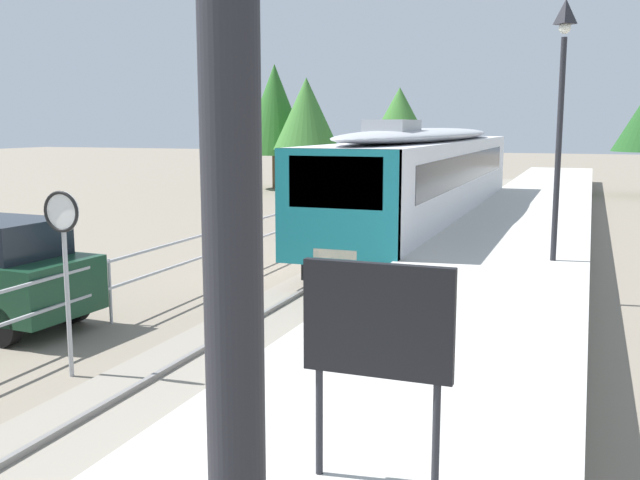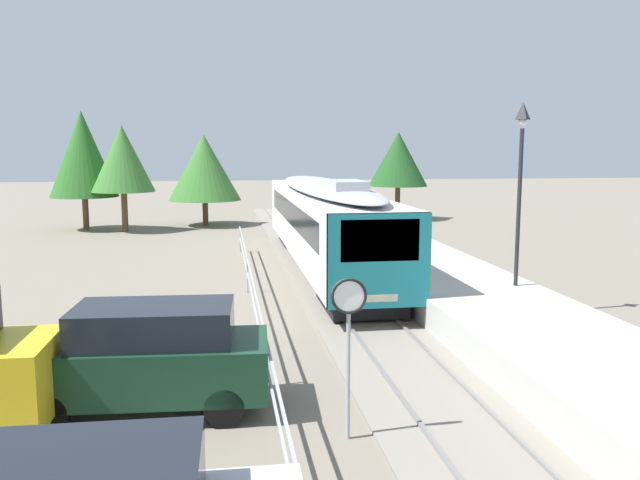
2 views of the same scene
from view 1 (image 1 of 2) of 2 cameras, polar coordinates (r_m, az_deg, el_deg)
name	(u,v)px [view 1 (image 1 of 2)]	position (r m, az deg, el deg)	size (l,w,h in m)	color
ground_plane	(314,244)	(22.95, -0.49, -0.34)	(160.00, 160.00, 0.00)	slate
track_rails	(406,249)	(22.06, 6.80, -0.69)	(3.20, 60.00, 0.14)	gray
commuter_train	(427,173)	(24.50, 8.44, 5.21)	(2.82, 18.84, 3.74)	silver
station_platform	(517,241)	(21.47, 15.28, -0.09)	(3.90, 60.00, 0.90)	#B7B5AD
platform_lamp_mid_platform	(562,81)	(15.92, 18.51, 11.76)	(0.34, 0.34, 5.35)	#232328
platform_notice_board	(377,328)	(5.66, 4.53, -6.93)	(1.20, 0.08, 1.80)	#232328
speed_limit_sign	(63,237)	(11.20, -19.57, 0.21)	(0.61, 0.10, 2.81)	#9EA0A5
carpark_fence	(109,277)	(14.24, -16.24, -2.80)	(0.06, 36.06, 1.25)	#9EA0A5
tree_behind_carpark	(306,114)	(40.85, -1.08, 9.90)	(3.70, 3.70, 6.34)	brown
tree_behind_station_far	(275,110)	(43.06, -3.58, 10.20)	(4.05, 4.05, 7.24)	brown
tree_distant_left	(399,125)	(41.73, 6.26, 8.99)	(4.64, 4.64, 5.84)	brown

